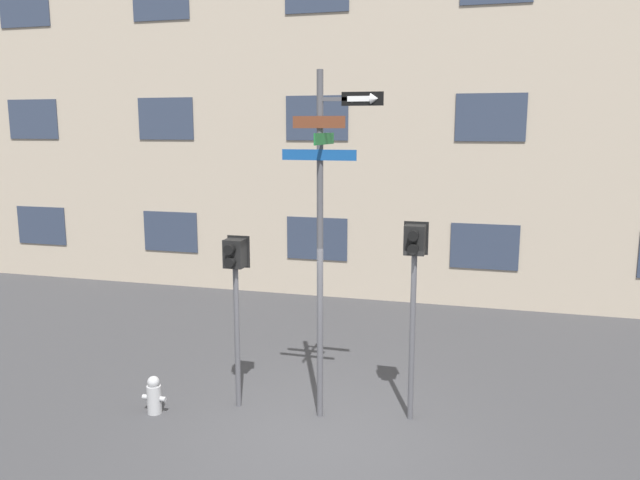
# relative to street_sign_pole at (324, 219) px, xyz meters

# --- Properties ---
(ground_plane) EXTENTS (60.00, 60.00, 0.00)m
(ground_plane) POSITION_rel_street_sign_pole_xyz_m (0.13, -0.62, -2.91)
(ground_plane) COLOR #38383A
(street_sign_pole) EXTENTS (1.38, 0.99, 4.92)m
(street_sign_pole) POSITION_rel_street_sign_pole_xyz_m (0.00, 0.00, 0.00)
(street_sign_pole) COLOR #4C4C51
(street_sign_pole) RESTS_ON ground_plane
(pedestrian_signal_left) EXTENTS (0.34, 0.40, 2.60)m
(pedestrian_signal_left) POSITION_rel_street_sign_pole_xyz_m (-1.34, -0.01, -0.89)
(pedestrian_signal_left) COLOR #4C4C51
(pedestrian_signal_left) RESTS_ON ground_plane
(pedestrian_signal_right) EXTENTS (0.34, 0.40, 2.87)m
(pedestrian_signal_right) POSITION_rel_street_sign_pole_xyz_m (1.22, 0.25, -0.69)
(pedestrian_signal_right) COLOR #4C4C51
(pedestrian_signal_right) RESTS_ON ground_plane
(fire_hydrant) EXTENTS (0.37, 0.21, 0.57)m
(fire_hydrant) POSITION_rel_street_sign_pole_xyz_m (-2.44, -0.55, -2.64)
(fire_hydrant) COLOR #A5A5A8
(fire_hydrant) RESTS_ON ground_plane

